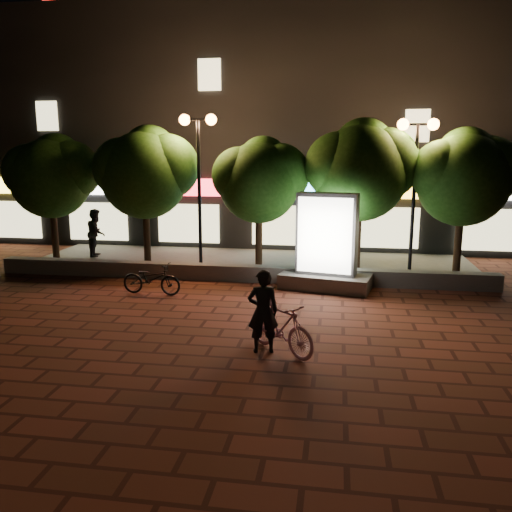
% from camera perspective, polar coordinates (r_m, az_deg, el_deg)
% --- Properties ---
extents(ground, '(80.00, 80.00, 0.00)m').
position_cam_1_polar(ground, '(12.92, -5.51, -7.02)').
color(ground, '#60291E').
rests_on(ground, ground).
extents(retaining_wall, '(16.00, 0.45, 0.50)m').
position_cam_1_polar(retaining_wall, '(16.61, -2.12, -1.87)').
color(retaining_wall, slate).
rests_on(retaining_wall, ground).
extents(sidewalk, '(16.00, 5.00, 0.08)m').
position_cam_1_polar(sidewalk, '(19.05, -0.69, -0.76)').
color(sidewalk, slate).
rests_on(sidewalk, ground).
extents(building_block, '(28.00, 8.12, 11.30)m').
position_cam_1_polar(building_block, '(25.05, 1.80, 13.60)').
color(building_block, black).
rests_on(building_block, ground).
extents(tree_far_left, '(3.36, 2.80, 4.63)m').
position_cam_1_polar(tree_far_left, '(20.03, -21.47, 8.45)').
color(tree_far_left, black).
rests_on(tree_far_left, sidewalk).
extents(tree_left, '(3.60, 3.00, 4.89)m').
position_cam_1_polar(tree_left, '(18.52, -11.98, 9.28)').
color(tree_left, black).
rests_on(tree_left, sidewalk).
extents(tree_mid, '(3.24, 2.70, 4.50)m').
position_cam_1_polar(tree_mid, '(17.52, 0.51, 8.66)').
color(tree_mid, black).
rests_on(tree_mid, sidewalk).
extents(tree_right, '(3.72, 3.10, 5.07)m').
position_cam_1_polar(tree_right, '(17.34, 11.54, 9.55)').
color(tree_right, black).
rests_on(tree_right, sidewalk).
extents(tree_far_right, '(3.48, 2.90, 4.76)m').
position_cam_1_polar(tree_far_right, '(17.78, 21.97, 8.37)').
color(tree_far_right, black).
rests_on(tree_far_right, sidewalk).
extents(street_lamp_left, '(1.26, 0.36, 5.18)m').
position_cam_1_polar(street_lamp_left, '(17.66, -6.34, 11.25)').
color(street_lamp_left, black).
rests_on(street_lamp_left, sidewalk).
extents(street_lamp_right, '(1.26, 0.36, 4.98)m').
position_cam_1_polar(street_lamp_right, '(17.22, 17.18, 10.36)').
color(street_lamp_right, black).
rests_on(street_lamp_right, sidewalk).
extents(ad_kiosk, '(2.87, 1.84, 2.88)m').
position_cam_1_polar(ad_kiosk, '(15.63, 7.75, 0.60)').
color(ad_kiosk, slate).
rests_on(ad_kiosk, ground).
extents(scooter_pink, '(1.73, 1.58, 1.10)m').
position_cam_1_polar(scooter_pink, '(10.73, 2.75, -7.79)').
color(scooter_pink, '#BB779B').
rests_on(scooter_pink, ground).
extents(rider, '(0.72, 0.55, 1.75)m').
position_cam_1_polar(rider, '(10.65, 0.77, -6.10)').
color(rider, black).
rests_on(rider, ground).
extents(scooter_parked, '(1.79, 0.72, 0.92)m').
position_cam_1_polar(scooter_parked, '(15.28, -11.40, -2.46)').
color(scooter_parked, black).
rests_on(scooter_parked, ground).
extents(pedestrian, '(0.90, 1.04, 1.83)m').
position_cam_1_polar(pedestrian, '(20.88, -17.14, 2.48)').
color(pedestrian, black).
rests_on(pedestrian, sidewalk).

